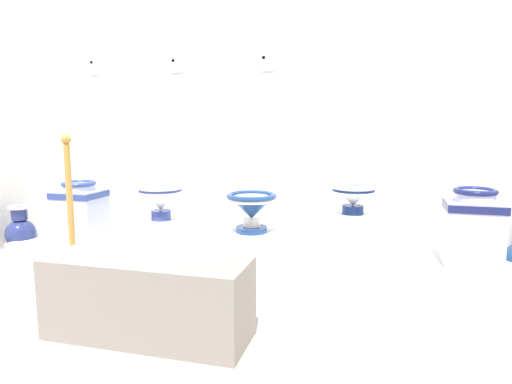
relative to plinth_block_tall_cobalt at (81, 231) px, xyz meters
name	(u,v)px	position (x,y,z in m)	size (l,w,h in m)	color
ground_plane	(168,352)	(1.51, -1.43, -0.15)	(6.24, 5.22, 0.02)	#B2A899
wall_back	(265,72)	(1.51, 0.41, 1.32)	(4.44, 0.06, 2.92)	white
display_platform	(250,255)	(1.51, -0.04, -0.09)	(3.80, 0.79, 0.11)	white
plinth_block_tall_cobalt	(81,231)	(0.00, 0.00, 0.00)	(0.35, 0.31, 0.06)	white
antique_toilet_tall_cobalt	(80,204)	(0.00, 0.00, 0.23)	(0.37, 0.33, 0.40)	#A8B1CF
plinth_block_squat_floral	(162,233)	(0.74, 0.03, 0.03)	(0.29, 0.33, 0.11)	white
antique_toilet_squat_floral	(161,199)	(0.74, 0.03, 0.31)	(0.36, 0.36, 0.35)	white
plinth_block_central_ornate	(252,241)	(1.53, -0.08, 0.04)	(0.34, 0.31, 0.14)	white
antique_toilet_central_ornate	(252,206)	(1.53, -0.08, 0.30)	(0.37, 0.37, 0.29)	navy
plinth_block_rightmost	(352,237)	(2.26, 0.05, 0.09)	(0.31, 0.34, 0.23)	white
antique_toilet_rightmost	(353,198)	(2.26, 0.05, 0.38)	(0.32, 0.32, 0.28)	white
plinth_block_broad_patterned	(470,259)	(3.04, -0.03, 0.01)	(0.35, 0.31, 0.08)	white
antique_toilet_broad_patterned	(473,220)	(3.04, -0.03, 0.27)	(0.36, 0.30, 0.44)	silver
info_placard_first	(95,67)	(-0.03, 0.37, 1.41)	(0.11, 0.01, 0.14)	white
info_placard_second	(177,65)	(0.75, 0.37, 1.40)	(0.11, 0.01, 0.12)	white
info_placard_third	(268,62)	(1.54, 0.37, 1.39)	(0.11, 0.01, 0.13)	white
decorative_vase_corner	(21,231)	(-0.41, -0.23, 0.03)	(0.24, 0.24, 0.38)	white
stanchion_post_near_left	(72,239)	(0.55, -0.84, 0.18)	(0.23, 0.23, 0.99)	gold
museum_bench	(148,298)	(1.35, -1.33, 0.06)	(1.01, 0.36, 0.40)	gray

